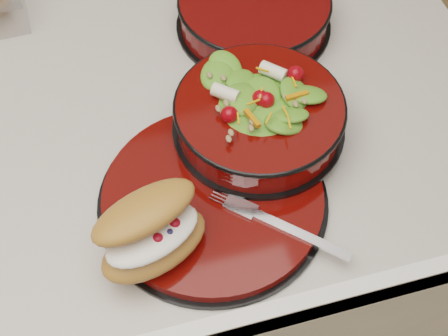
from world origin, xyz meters
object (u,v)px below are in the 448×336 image
object	(u,v)px
island_counter	(111,256)
extra_bowl	(254,12)
croissant	(152,231)
fork	(282,226)
salad_bowl	(259,111)
dinner_plate	(214,198)

from	to	relation	value
island_counter	extra_bowl	xyz separation A→B (m)	(0.31, 0.09, 0.48)
croissant	fork	distance (m)	0.16
salad_bowl	extra_bowl	bearing A→B (deg)	74.55
croissant	extra_bowl	world-z (taller)	croissant
island_counter	croissant	bearing A→B (deg)	-73.04
island_counter	fork	world-z (taller)	fork
croissant	fork	world-z (taller)	croissant
croissant	fork	xyz separation A→B (m)	(0.15, -0.01, -0.04)
dinner_plate	salad_bowl	world-z (taller)	salad_bowl
dinner_plate	croissant	xyz separation A→B (m)	(-0.09, -0.05, 0.05)
croissant	extra_bowl	xyz separation A→B (m)	(0.23, 0.35, -0.03)
dinner_plate	fork	bearing A→B (deg)	-44.91
island_counter	extra_bowl	bearing A→B (deg)	17.13
salad_bowl	dinner_plate	bearing A→B (deg)	-134.83
fork	extra_bowl	world-z (taller)	extra_bowl
dinner_plate	island_counter	bearing A→B (deg)	128.98
salad_bowl	fork	size ratio (longest dim) A/B	1.77
fork	dinner_plate	bearing A→B (deg)	88.98
dinner_plate	fork	world-z (taller)	fork
island_counter	fork	distance (m)	0.59
dinner_plate	extra_bowl	distance (m)	0.33
salad_bowl	extra_bowl	world-z (taller)	salad_bowl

